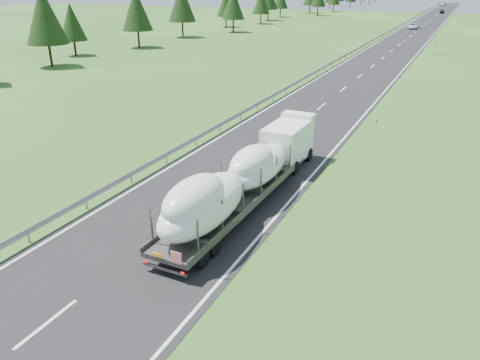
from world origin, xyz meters
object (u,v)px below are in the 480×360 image
at_px(distant_van, 414,26).
at_px(distant_car_blue, 443,4).
at_px(boat_truck, 243,175).
at_px(distant_car_dark, 442,11).
at_px(highway_sign, 435,43).

xyz_separation_m(distant_van, distant_car_blue, (-1.28, 135.09, -0.01)).
bearing_deg(boat_truck, distant_car_dark, 90.48).
bearing_deg(distant_car_dark, boat_truck, -93.22).
distance_m(highway_sign, distant_van, 47.17).
relative_size(distant_van, distant_car_blue, 1.20).
relative_size(distant_van, distant_car_dark, 1.09).
distance_m(boat_truck, distant_van, 114.39).
bearing_deg(boat_truck, distant_car_blue, 91.20).
distance_m(highway_sign, boat_truck, 68.13).
relative_size(boat_truck, distant_car_blue, 4.14).
distance_m(distant_car_dark, distant_car_blue, 63.58).
bearing_deg(highway_sign, distant_car_blue, 93.14).
height_order(boat_truck, distant_car_blue, boat_truck).
height_order(highway_sign, distant_van, highway_sign).
bearing_deg(highway_sign, boat_truck, -94.00).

